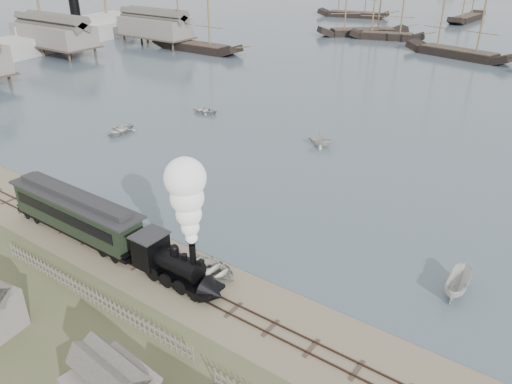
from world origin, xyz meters
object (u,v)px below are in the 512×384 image
Objects in this scene: passenger_coach at (76,212)px; beached_dinghy at (214,270)px; steamship at (76,19)px; locomotive at (183,235)px.

beached_dinghy is at bearing 10.33° from passenger_coach.
beached_dinghy is 0.08× the size of steamship.
steamship is (-74.64, 55.89, 3.39)m from passenger_coach.
beached_dinghy is (12.74, 2.32, -1.76)m from passenger_coach.
locomotive is at bearing -0.00° from passenger_coach.
passenger_coach is 0.28× the size of steamship.
passenger_coach is at bearing -136.65° from steamship.
passenger_coach reaches higher than beached_dinghy.
locomotive is 4.64m from beached_dinghy.
beached_dinghy is (0.56, 2.32, -3.97)m from locomotive.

